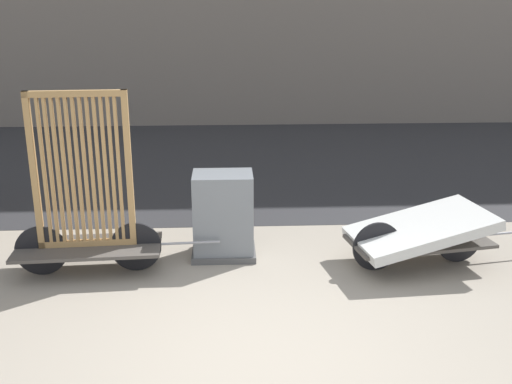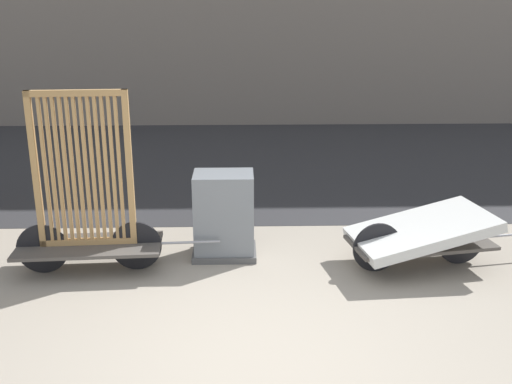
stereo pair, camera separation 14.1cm
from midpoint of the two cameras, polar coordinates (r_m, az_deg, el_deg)
The scene contains 5 objects.
ground_plane at distance 5.60m, azimuth 1.27°, elevation -15.38°, with size 60.00×60.00×0.00m, color gray.
road_strip at distance 12.10m, azimuth -0.31°, elevation 3.01°, with size 56.00×7.45×0.01m.
bike_cart_with_bedframe at distance 7.16m, azimuth -15.26°, elevation -1.80°, with size 2.39×0.84×2.15m.
bike_cart_with_mattress at distance 7.40m, azimuth 15.98°, elevation -3.81°, with size 2.40×1.26×0.70m.
utility_cabinet at distance 7.44m, azimuth -2.52°, elevation -2.50°, with size 0.79×0.59×1.07m.
Camera 2 is at (-0.17, -4.70, 3.04)m, focal length 42.00 mm.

